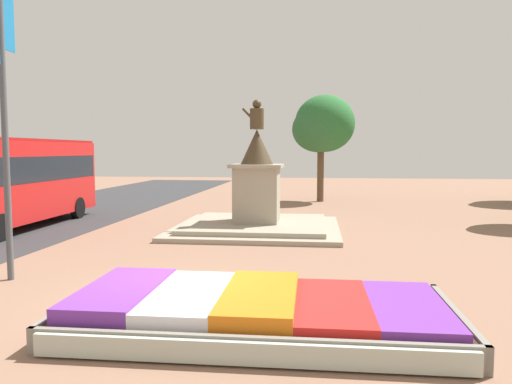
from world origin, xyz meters
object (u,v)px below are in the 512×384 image
at_px(banner_pole, 3,99).
at_px(city_bus, 10,177).
at_px(statue_monument, 257,206).
at_px(flower_planter, 252,312).

relative_size(banner_pole, city_bus, 0.78).
distance_m(statue_monument, banner_pole, 9.42).
relative_size(flower_planter, city_bus, 0.68).
xyz_separation_m(flower_planter, statue_monument, (-1.10, 9.91, 0.63)).
xyz_separation_m(statue_monument, city_bus, (-9.07, -0.74, 1.02)).
distance_m(flower_planter, banner_pole, 7.27).
bearing_deg(flower_planter, city_bus, 137.92).
height_order(flower_planter, banner_pole, banner_pole).
bearing_deg(city_bus, flower_planter, -42.08).
bearing_deg(city_bus, banner_pole, -57.17).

